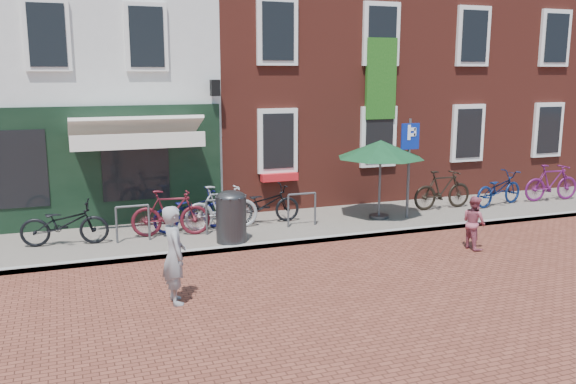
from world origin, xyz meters
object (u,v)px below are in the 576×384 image
object	(u,v)px
boy	(474,223)
bicycle_2	(191,210)
litter_bin	(231,214)
bicycle_0	(65,223)
parking_sign	(409,152)
woman	(174,255)
bicycle_1	(171,213)
parasol	(381,146)
bicycle_4	(264,204)
bicycle_5	(442,190)
bicycle_3	(222,207)
bicycle_7	(552,183)
bicycle_6	(499,189)

from	to	relation	value
boy	bicycle_2	distance (m)	6.44
litter_bin	bicycle_0	world-z (taller)	litter_bin
parking_sign	woman	bearing A→B (deg)	-151.49
bicycle_0	boy	bearing A→B (deg)	-102.01
bicycle_1	parasol	bearing A→B (deg)	-81.37
bicycle_0	litter_bin	bearing A→B (deg)	-98.28
bicycle_2	bicycle_4	distance (m)	1.83
woman	bicycle_5	world-z (taller)	woman
bicycle_2	bicycle_3	bearing A→B (deg)	-113.50
bicycle_3	bicycle_7	bearing A→B (deg)	-90.49
boy	bicycle_3	distance (m)	5.75
litter_bin	parking_sign	distance (m)	4.99
parking_sign	bicycle_3	xyz separation A→B (m)	(-4.76, 0.50, -1.16)
bicycle_2	bicycle_6	bearing A→B (deg)	-100.97
bicycle_1	bicycle_5	bearing A→B (deg)	-78.43
bicycle_4	litter_bin	bearing A→B (deg)	138.01
bicycle_3	bicycle_7	world-z (taller)	same
bicycle_1	bicycle_0	bearing A→B (deg)	99.02
boy	bicycle_5	xyz separation A→B (m)	(1.39, 3.22, 0.05)
bicycle_0	woman	bearing A→B (deg)	-149.07
parasol	bicycle_7	distance (m)	5.90
parasol	bicycle_6	bearing A→B (deg)	2.30
bicycle_4	woman	bearing A→B (deg)	145.00
woman	bicycle_5	size ratio (longest dim) A/B	0.93
woman	bicycle_3	distance (m)	4.48
bicycle_2	bicycle_1	bearing A→B (deg)	114.49
litter_bin	bicycle_2	world-z (taller)	litter_bin
litter_bin	parking_sign	bearing A→B (deg)	7.51
woman	bicycle_3	bearing A→B (deg)	-27.18
parasol	parking_sign	bearing A→B (deg)	-18.06
bicycle_4	bicycle_6	bearing A→B (deg)	-93.28
bicycle_1	bicycle_3	xyz separation A→B (m)	(1.23, 0.17, 0.00)
boy	bicycle_0	world-z (taller)	boy
bicycle_2	bicycle_6	xyz separation A→B (m)	(8.62, -0.30, 0.00)
bicycle_0	bicycle_1	xyz separation A→B (m)	(2.28, -0.03, 0.05)
bicycle_6	bicycle_2	bearing A→B (deg)	74.07
bicycle_1	bicycle_7	distance (m)	11.04
woman	boy	bearing A→B (deg)	-84.99
bicycle_7	bicycle_4	bearing A→B (deg)	92.50
parking_sign	parasol	bearing A→B (deg)	161.94
litter_bin	bicycle_4	xyz separation A→B (m)	(1.20, 1.35, -0.15)
litter_bin	bicycle_0	size ratio (longest dim) A/B	0.67
parking_sign	bicycle_3	world-z (taller)	parking_sign
parasol	bicycle_5	xyz separation A→B (m)	(2.13, 0.34, -1.33)
boy	bicycle_4	xyz separation A→B (m)	(-3.68, 3.36, -0.00)
litter_bin	boy	distance (m)	5.28
bicycle_0	bicycle_2	world-z (taller)	same
bicycle_1	bicycle_4	world-z (taller)	bicycle_1
litter_bin	bicycle_7	size ratio (longest dim) A/B	0.69
bicycle_0	bicycle_3	xyz separation A→B (m)	(3.51, 0.14, 0.05)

